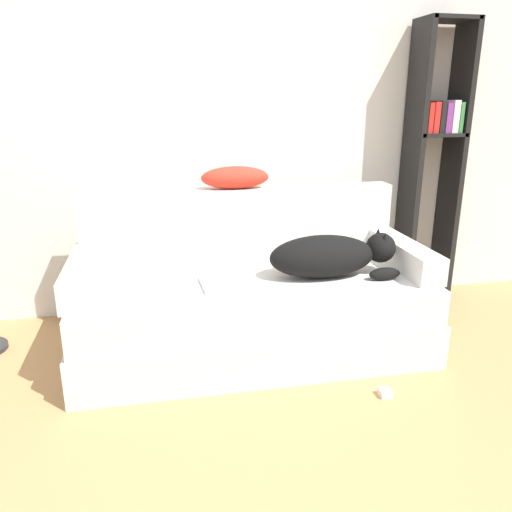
# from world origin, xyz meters

# --- Properties ---
(wall_back) EXTENTS (6.86, 0.06, 2.70)m
(wall_back) POSITION_xyz_m (0.00, 2.42, 1.35)
(wall_back) COLOR silver
(wall_back) RESTS_ON ground_plane
(couch) EXTENTS (1.96, 0.91, 0.45)m
(couch) POSITION_xyz_m (-0.03, 1.69, 0.22)
(couch) COLOR silver
(couch) RESTS_ON ground_plane
(couch_backrest) EXTENTS (1.92, 0.15, 0.43)m
(couch_backrest) POSITION_xyz_m (-0.03, 2.07, 0.66)
(couch_backrest) COLOR silver
(couch_backrest) RESTS_ON couch
(couch_arm_left) EXTENTS (0.15, 0.72, 0.15)m
(couch_arm_left) POSITION_xyz_m (-0.93, 1.68, 0.52)
(couch_arm_left) COLOR silver
(couch_arm_left) RESTS_ON couch
(couch_arm_right) EXTENTS (0.15, 0.72, 0.15)m
(couch_arm_right) POSITION_xyz_m (0.88, 1.68, 0.52)
(couch_arm_right) COLOR silver
(couch_arm_right) RESTS_ON couch
(dog) EXTENTS (0.73, 0.30, 0.25)m
(dog) POSITION_xyz_m (0.40, 1.61, 0.57)
(dog) COLOR black
(dog) RESTS_ON couch
(laptop) EXTENTS (0.31, 0.26, 0.02)m
(laptop) POSITION_xyz_m (-0.17, 1.59, 0.45)
(laptop) COLOR #B7B7BC
(laptop) RESTS_ON couch
(throw_pillow) EXTENTS (0.41, 0.17, 0.13)m
(throw_pillow) POSITION_xyz_m (-0.06, 2.06, 0.95)
(throw_pillow) COLOR red
(throw_pillow) RESTS_ON couch_backrest
(bookshelf) EXTENTS (0.35, 0.26, 1.89)m
(bookshelf) POSITION_xyz_m (1.34, 2.23, 1.05)
(bookshelf) COLOR black
(bookshelf) RESTS_ON ground_plane
(power_adapter) EXTENTS (0.06, 0.06, 0.03)m
(power_adapter) POSITION_xyz_m (0.52, 1.07, 0.02)
(power_adapter) COLOR silver
(power_adapter) RESTS_ON ground_plane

